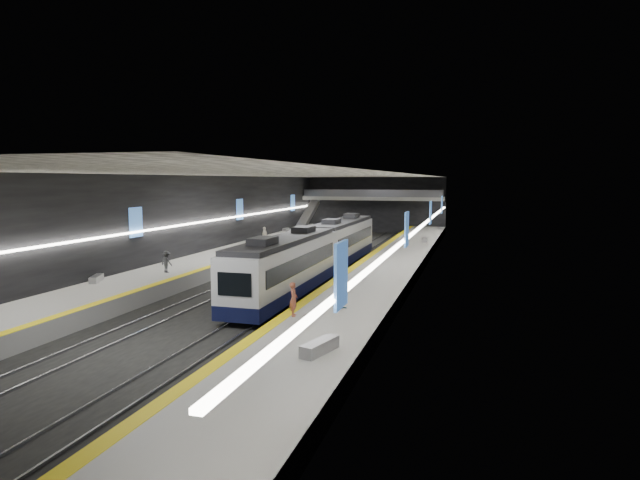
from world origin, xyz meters
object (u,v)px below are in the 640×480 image
(passenger_right_b, at_px, (342,292))
(passenger_left_a, at_px, (265,236))
(train, at_px, (319,250))
(passenger_left_b, at_px, (167,262))
(bench_right_far, at_px, (425,239))
(bench_right_near, at_px, (320,347))
(bench_left_far, at_px, (286,230))
(passenger_right_a, at_px, (294,300))
(bench_left_near, at_px, (96,279))
(escalator, at_px, (308,215))

(passenger_right_b, bearing_deg, passenger_left_a, 78.86)
(train, bearing_deg, passenger_left_a, 130.34)
(passenger_left_b, bearing_deg, passenger_right_b, 172.40)
(bench_right_far, bearing_deg, bench_right_near, -96.21)
(bench_right_near, relative_size, passenger_left_a, 1.06)
(bench_left_far, height_order, passenger_right_a, passenger_right_a)
(bench_right_near, relative_size, passenger_left_b, 1.30)
(bench_right_near, xyz_separation_m, passenger_left_b, (-15.51, 14.02, 0.53))
(passenger_left_b, bearing_deg, bench_left_near, 78.03)
(passenger_left_a, distance_m, passenger_left_b, 16.47)
(bench_left_far, relative_size, passenger_right_a, 0.97)
(bench_right_far, height_order, passenger_left_b, passenger_left_b)
(train, bearing_deg, passenger_left_b, -146.69)
(bench_right_far, distance_m, passenger_left_b, 29.41)
(passenger_right_a, bearing_deg, passenger_left_b, 40.24)
(passenger_right_a, bearing_deg, bench_left_near, 58.38)
(train, distance_m, bench_right_far, 19.63)
(bench_right_near, bearing_deg, passenger_right_a, 135.11)
(train, distance_m, passenger_left_b, 11.34)
(train, bearing_deg, escalator, 109.32)
(bench_left_near, height_order, bench_left_far, bench_left_near)
(bench_right_far, bearing_deg, escalator, 142.94)
(train, bearing_deg, bench_right_near, -73.41)
(passenger_right_a, height_order, passenger_left_a, passenger_left_a)
(bench_left_near, height_order, passenger_right_a, passenger_right_a)
(train, relative_size, passenger_left_b, 19.20)
(bench_left_near, distance_m, bench_right_far, 34.38)
(bench_right_near, distance_m, bench_right_far, 38.80)
(bench_left_near, relative_size, passenger_left_b, 1.10)
(bench_right_near, relative_size, passenger_right_b, 1.12)
(bench_left_near, xyz_separation_m, bench_left_far, (-0.05, 36.09, -0.01))
(bench_right_far, distance_m, passenger_right_a, 33.96)
(passenger_right_a, distance_m, passenger_left_a, 28.15)
(bench_right_near, bearing_deg, bench_left_far, 127.43)
(passenger_right_a, bearing_deg, passenger_right_b, -56.86)
(escalator, distance_m, passenger_right_b, 44.39)
(bench_left_far, bearing_deg, escalator, 55.10)
(bench_left_near, distance_m, passenger_right_a, 15.93)
(train, xyz_separation_m, escalator, (-10.00, 28.52, 0.70))
(escalator, bearing_deg, passenger_left_b, -89.13)
(bench_left_near, distance_m, bench_left_far, 36.09)
(passenger_left_b, bearing_deg, bench_right_near, 155.73)
(bench_left_near, relative_size, passenger_right_b, 0.95)
(bench_right_near, bearing_deg, passenger_right_b, 113.04)
(train, height_order, bench_right_near, train)
(bench_left_near, xyz_separation_m, bench_right_near, (17.98, -9.70, 0.04))
(train, distance_m, bench_right_near, 21.15)
(passenger_left_b, bearing_deg, bench_left_far, -67.60)
(passenger_left_b, bearing_deg, escalator, -71.28)
(bench_left_near, relative_size, bench_right_near, 0.85)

